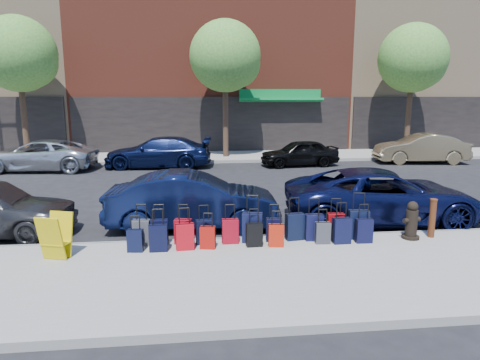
{
  "coord_description": "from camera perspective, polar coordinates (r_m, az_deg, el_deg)",
  "views": [
    {
      "loc": [
        -1.28,
        -14.0,
        3.39
      ],
      "look_at": [
        0.09,
        -1.5,
        0.94
      ],
      "focal_mm": 32.0,
      "sensor_mm": 36.0,
      "label": 1
    }
  ],
  "objects": [
    {
      "name": "suitcase_back_9",
      "position": [
        9.92,
        13.39,
        -6.57
      ],
      "size": [
        0.4,
        0.24,
        0.93
      ],
      "rotation": [
        0.0,
        0.0,
        0.03
      ],
      "color": "black",
      "rests_on": "sidewalk_near"
    },
    {
      "name": "building_center",
      "position": [
        32.69,
        -4.2,
        22.63
      ],
      "size": [
        17.0,
        12.85,
        20.0
      ],
      "color": "maroon",
      "rests_on": "ground"
    },
    {
      "name": "suitcase_front_1",
      "position": [
        9.74,
        -10.69,
        -6.82
      ],
      "size": [
        0.38,
        0.21,
        0.91
      ],
      "rotation": [
        0.0,
        0.0,
        0.01
      ],
      "color": "black",
      "rests_on": "sidewalk_near"
    },
    {
      "name": "display_rack",
      "position": [
        9.48,
        -23.35,
        -6.98
      ],
      "size": [
        0.66,
        0.69,
        0.92
      ],
      "rotation": [
        0.0,
        0.0,
        -0.3
      ],
      "color": "gold",
      "rests_on": "sidewalk_near"
    },
    {
      "name": "tree_right",
      "position": [
        26.66,
        22.3,
        14.58
      ],
      "size": [
        3.8,
        3.8,
        7.27
      ],
      "color": "black",
      "rests_on": "sidewalk_far"
    },
    {
      "name": "tree_center",
      "position": [
        23.67,
        -1.63,
        15.92
      ],
      "size": [
        3.8,
        3.8,
        7.27
      ],
      "color": "black",
      "rests_on": "sidewalk_far"
    },
    {
      "name": "suitcase_back_10",
      "position": [
        10.1,
        16.17,
        -6.49
      ],
      "size": [
        0.37,
        0.22,
        0.88
      ],
      "rotation": [
        0.0,
        0.0,
        -0.01
      ],
      "color": "black",
      "rests_on": "sidewalk_near"
    },
    {
      "name": "curb_near",
      "position": [
        10.16,
        1.34,
        -8.0
      ],
      "size": [
        60.0,
        0.08,
        0.15
      ],
      "primitive_type": "cube",
      "color": "gray",
      "rests_on": "ground"
    },
    {
      "name": "suitcase_front_6",
      "position": [
        9.82,
        4.55,
        -6.61
      ],
      "size": [
        0.37,
        0.24,
        0.85
      ],
      "rotation": [
        0.0,
        0.0,
        -0.12
      ],
      "color": "black",
      "rests_on": "sidewalk_near"
    },
    {
      "name": "suitcase_back_5",
      "position": [
        9.48,
        1.9,
        -7.28
      ],
      "size": [
        0.36,
        0.22,
        0.84
      ],
      "rotation": [
        0.0,
        0.0,
        0.05
      ],
      "color": "black",
      "rests_on": "sidewalk_near"
    },
    {
      "name": "suitcase_front_3",
      "position": [
        9.65,
        -4.78,
        -6.88
      ],
      "size": [
        0.38,
        0.24,
        0.88
      ],
      "rotation": [
        0.0,
        0.0,
        0.1
      ],
      "color": "black",
      "rests_on": "sidewalk_near"
    },
    {
      "name": "suitcase_back_8",
      "position": [
        9.83,
        10.97,
        -6.91
      ],
      "size": [
        0.33,
        0.2,
        0.78
      ],
      "rotation": [
        0.0,
        0.0,
        -0.04
      ],
      "color": "#35353A",
      "rests_on": "sidewalk_near"
    },
    {
      "name": "sidewalk_far",
      "position": [
        24.26,
        -3.17,
        3.15
      ],
      "size": [
        60.0,
        4.0,
        0.15
      ],
      "primitive_type": "cube",
      "color": "gray",
      "rests_on": "ground"
    },
    {
      "name": "suitcase_back_0",
      "position": [
        9.42,
        -13.78,
        -7.84
      ],
      "size": [
        0.35,
        0.23,
        0.78
      ],
      "rotation": [
        0.0,
        0.0,
        -0.13
      ],
      "color": "black",
      "rests_on": "sidewalk_near"
    },
    {
      "name": "car_far_3",
      "position": [
        24.1,
        22.96,
        3.89
      ],
      "size": [
        4.78,
        2.14,
        1.52
      ],
      "primitive_type": "imported",
      "rotation": [
        0.0,
        0.0,
        -1.69
      ],
      "color": "#917E59",
      "rests_on": "ground"
    },
    {
      "name": "suitcase_front_5",
      "position": [
        9.71,
        1.64,
        -6.36
      ],
      "size": [
        0.49,
        0.33,
        1.08
      ],
      "rotation": [
        0.0,
        0.0,
        -0.2
      ],
      "color": "black",
      "rests_on": "sidewalk_near"
    },
    {
      "name": "suitcase_front_9",
      "position": [
        10.23,
        12.63,
        -5.98
      ],
      "size": [
        0.41,
        0.25,
        0.94
      ],
      "rotation": [
        0.0,
        0.0,
        -0.11
      ],
      "color": "maroon",
      "rests_on": "sidewalk_near"
    },
    {
      "name": "suitcase_back_1",
      "position": [
        9.35,
        -10.84,
        -7.6
      ],
      "size": [
        0.39,
        0.23,
        0.91
      ],
      "rotation": [
        0.0,
        0.0,
        0.03
      ],
      "color": "black",
      "rests_on": "sidewalk_near"
    },
    {
      "name": "car_far_2",
      "position": [
        21.47,
        7.92,
        3.6
      ],
      "size": [
        3.98,
        1.93,
        1.31
      ],
      "primitive_type": "imported",
      "rotation": [
        0.0,
        0.0,
        -1.47
      ],
      "color": "black",
      "rests_on": "ground"
    },
    {
      "name": "suitcase_front_0",
      "position": [
        9.77,
        -13.01,
        -6.83
      ],
      "size": [
        0.4,
        0.25,
        0.92
      ],
      "rotation": [
        0.0,
        0.0,
        -0.11
      ],
      "color": "#3F4045",
      "rests_on": "sidewalk_near"
    },
    {
      "name": "ground",
      "position": [
        14.46,
        -1.0,
        -2.53
      ],
      "size": [
        120.0,
        120.0,
        0.0
      ],
      "primitive_type": "plane",
      "color": "black",
      "rests_on": "ground"
    },
    {
      "name": "car_near_2",
      "position": [
        12.3,
        18.5,
        -2.02
      ],
      "size": [
        5.45,
        2.85,
        1.46
      ],
      "primitive_type": "imported",
      "rotation": [
        0.0,
        0.0,
        1.49
      ],
      "color": "#0D1239",
      "rests_on": "ground"
    },
    {
      "name": "tree_left",
      "position": [
        25.1,
        -27.14,
        14.47
      ],
      "size": [
        3.8,
        3.8,
        7.27
      ],
      "color": "black",
      "rests_on": "sidewalk_far"
    },
    {
      "name": "bollard",
      "position": [
        10.97,
        24.27,
        -4.58
      ],
      "size": [
        0.17,
        0.17,
        0.92
      ],
      "color": "#38190C",
      "rests_on": "sidewalk_near"
    },
    {
      "name": "sidewalk_near",
      "position": [
        8.3,
        3.22,
        -12.51
      ],
      "size": [
        60.0,
        4.0,
        0.15
      ],
      "primitive_type": "cube",
      "color": "gray",
      "rests_on": "ground"
    },
    {
      "name": "building_right",
      "position": [
        36.79,
        23.17,
        18.92
      ],
      "size": [
        15.0,
        12.12,
        18.0
      ],
      "color": "tan",
      "rests_on": "ground"
    },
    {
      "name": "suitcase_front_7",
      "position": [
        9.96,
        7.29,
        -6.18
      ],
      "size": [
        0.43,
        0.28,
        0.98
      ],
      "rotation": [
        0.0,
        0.0,
        0.14
      ],
      "color": "black",
      "rests_on": "sidewalk_near"
    },
    {
      "name": "suitcase_back_2",
      "position": [
        9.34,
        -7.35,
        -7.49
      ],
      "size": [
        0.4,
        0.25,
        0.91
      ],
      "rotation": [
        0.0,
        0.0,
        0.07
      ],
      "color": "#AC0B14",
      "rests_on": "sidewalk_near"
    },
    {
      "name": "suitcase_front_2",
      "position": [
        9.71,
        -7.6,
        -6.8
      ],
      "size": [
        0.4,
        0.28,
        0.9
      ],
      "rotation": [
        0.0,
        0.0,
        -0.21
      ],
      "color": "maroon",
      "rests_on": "sidewalk_near"
    },
    {
      "name": "car_near_1",
      "position": [
        11.21,
        -6.29,
        -2.75
      ],
      "size": [
        4.5,
        1.74,
        1.46
      ],
      "primitive_type": "imported",
      "rotation": [
        0.0,
        0.0,
        1.53
      ],
      "color": "#0C1537",
      "rests_on": "ground"
    },
    {
      "name": "car_far_0",
      "position": [
        21.99,
        -25.24,
        2.99
      ],
      "size": [
        5.33,
        2.78,
        1.43
      ],
      "primitive_type": "imported",
      "rotation": [
        0.0,
        0.0,
        -1.65
      ],
      "color": "silver",
      "rests_on": "ground"
    },
    {
      "name": "suitcase_back_3",
      "position": [
        9.37,
        -4.32,
        -7.64
      ],
      "size": [
        0.36,
        0.24,
        0.78
      ],
      "rotation": [
        0.0,
        0.0,
        -0.18
      ],
      "color": "#9F100A",
      "rests_on": "sidewalk_near"
    },
    {
      "name": "suitcase_front_4",
      "position": [
        9.65,
        -1.32,
        -6.83
      ],
      "size": [
        0.37,
        0.21,
        0.89
      ],
      "rotation": [
        0.0,
        0.0,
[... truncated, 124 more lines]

